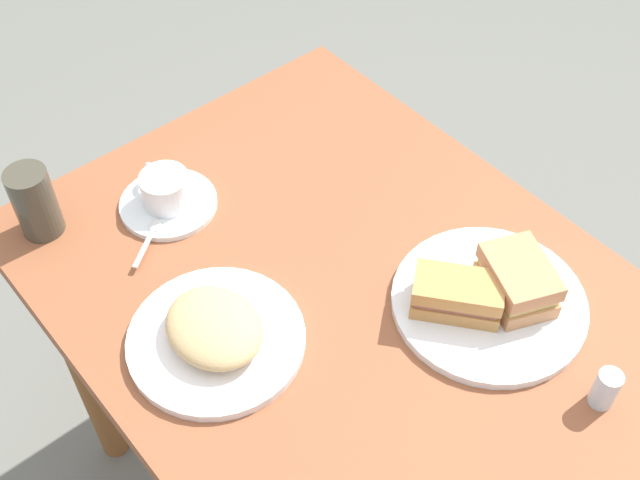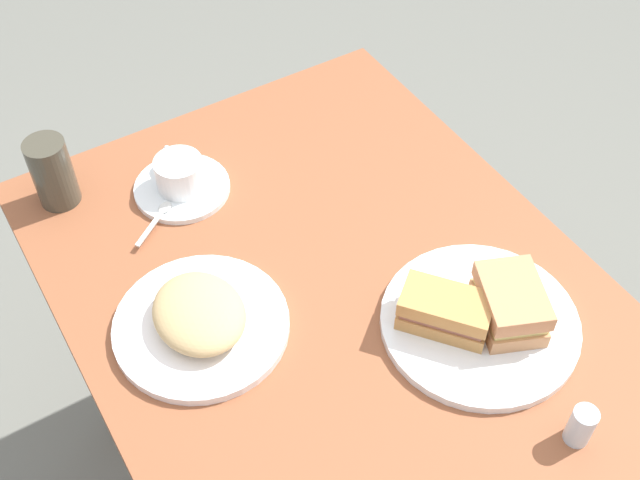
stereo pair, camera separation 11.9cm
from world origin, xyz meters
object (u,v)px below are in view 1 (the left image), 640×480
at_px(side_plate, 216,340).
at_px(salt_shaker, 605,389).
at_px(dining_table, 395,381).
at_px(sandwich_plate, 489,303).
at_px(coffee_cup, 165,188).
at_px(sandwich_front, 518,280).
at_px(drinking_glass, 35,202).
at_px(sandwich_back, 457,295).
at_px(spoon, 151,234).
at_px(coffee_saucer, 169,204).

xyz_separation_m(side_plate, salt_shaker, (0.40, 0.33, 0.02)).
bearing_deg(dining_table, sandwich_plate, 76.26).
xyz_separation_m(sandwich_plate, coffee_cup, (-0.46, -0.24, 0.03)).
xyz_separation_m(sandwich_front, drinking_glass, (-0.56, -0.45, 0.01)).
distance_m(sandwich_back, coffee_cup, 0.48).
height_order(dining_table, sandwich_plate, sandwich_plate).
relative_size(spoon, drinking_glass, 0.73).
relative_size(spoon, side_plate, 0.35).
bearing_deg(coffee_saucer, spoon, -53.40).
height_order(coffee_cup, side_plate, coffee_cup).
distance_m(coffee_cup, drinking_glass, 0.19).
height_order(sandwich_front, sandwich_back, sandwich_front).
relative_size(dining_table, side_plate, 4.85).
xyz_separation_m(coffee_cup, salt_shaker, (0.66, 0.24, -0.01)).
distance_m(sandwich_back, drinking_glass, 0.64).
xyz_separation_m(sandwich_plate, coffee_saucer, (-0.46, -0.24, -0.00)).
relative_size(coffee_cup, salt_shaker, 1.68).
bearing_deg(drinking_glass, dining_table, 28.33).
bearing_deg(sandwich_back, sandwich_plate, 64.22).
bearing_deg(spoon, coffee_saucer, 126.60).
height_order(sandwich_front, coffee_saucer, sandwich_front).
relative_size(sandwich_plate, spoon, 3.22).
xyz_separation_m(salt_shaker, drinking_glass, (-0.74, -0.41, 0.03)).
relative_size(sandwich_front, spoon, 1.56).
bearing_deg(spoon, sandwich_back, 32.73).
xyz_separation_m(sandwich_back, drinking_glass, (-0.52, -0.37, 0.02)).
xyz_separation_m(sandwich_back, salt_shaker, (0.22, 0.04, -0.01)).
xyz_separation_m(coffee_cup, drinking_glass, (-0.08, -0.17, 0.02)).
height_order(sandwich_plate, salt_shaker, salt_shaker).
height_order(sandwich_front, spoon, sandwich_front).
bearing_deg(side_plate, spoon, 171.34).
height_order(sandwich_plate, drinking_glass, drinking_glass).
bearing_deg(sandwich_plate, sandwich_back, -115.78).
distance_m(sandwich_front, drinking_glass, 0.71).
xyz_separation_m(sandwich_back, spoon, (-0.39, -0.25, -0.03)).
relative_size(sandwich_plate, coffee_saucer, 1.80).
bearing_deg(drinking_glass, coffee_cup, 64.83).
relative_size(sandwich_plate, sandwich_back, 2.03).
relative_size(sandwich_back, spoon, 1.58).
distance_m(coffee_saucer, coffee_cup, 0.03).
bearing_deg(sandwich_plate, dining_table, -103.74).
distance_m(sandwich_front, coffee_saucer, 0.55).
distance_m(sandwich_front, spoon, 0.55).
distance_m(sandwich_plate, drinking_glass, 0.68).
relative_size(coffee_cup, spoon, 1.18).
relative_size(dining_table, drinking_glass, 10.13).
bearing_deg(dining_table, side_plate, -130.35).
bearing_deg(sandwich_front, salt_shaker, -11.68).
distance_m(side_plate, salt_shaker, 0.51).
bearing_deg(coffee_cup, dining_table, 13.23).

